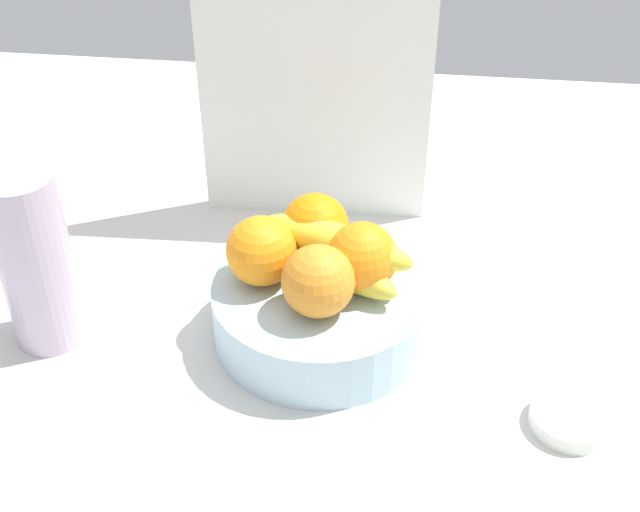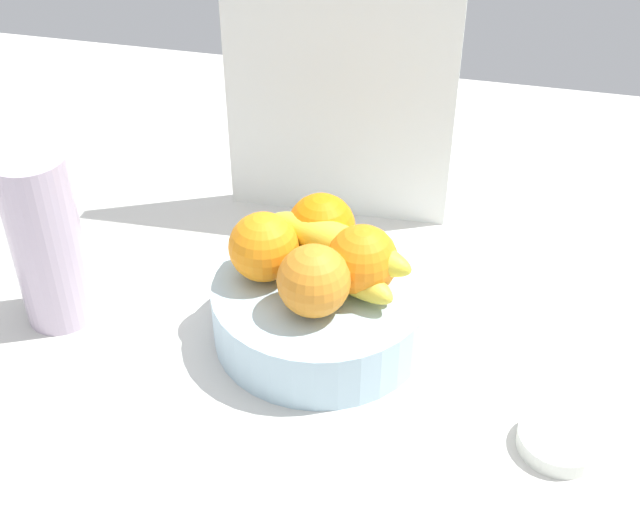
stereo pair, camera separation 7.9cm
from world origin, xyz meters
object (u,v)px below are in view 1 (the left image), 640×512
Objects in this scene: orange_back_left at (261,251)px; thermos_tumbler at (35,261)px; banana_bunch at (333,252)px; orange_front_left at (318,281)px; jar_lid at (570,418)px; orange_center at (315,227)px; cutting_board at (314,82)px; fruit_bowl at (320,311)px; orange_front_right at (362,257)px.

orange_back_left is 0.37× the size of thermos_tumbler.
thermos_tumbler is (-22.35, -4.16, -0.19)cm from orange_back_left.
orange_front_left is at bearing -98.23° from banana_bunch.
orange_front_left is at bearing 165.70° from jar_lid.
orange_back_left is at bearing -134.84° from orange_center.
orange_center is 1.00× the size of orange_back_left.
jar_lid is at bearing -52.34° from cutting_board.
cutting_board is (-3.76, 24.51, 14.79)cm from fruit_bowl.
banana_bunch is at bearing 157.19° from orange_front_right.
jar_lid is (24.02, -12.03, -8.68)cm from banana_bunch.
thermos_tumbler is (-28.47, -3.54, 6.67)cm from fruit_bowl.
orange_center and orange_back_left have the same top height.
orange_center reaches higher than fruit_bowl.
jar_lid is (26.33, -15.50, -9.23)cm from orange_center.
fruit_bowl is 28.88cm from cutting_board.
fruit_bowl is 27.12cm from jar_lid.
banana_bunch is 28.23cm from jar_lid.
orange_back_left is at bearing 146.39° from orange_front_left.
banana_bunch is 0.88× the size of thermos_tumbler.
orange_front_left is 1.00× the size of orange_center.
orange_back_left is at bearing 10.55° from thermos_tumbler.
orange_front_left is 27.25cm from jar_lid.
thermos_tumbler is at bearing 179.83° from orange_front_left.
orange_front_right is 0.42× the size of banana_bunch.
banana_bunch is at bearing 10.75° from thermos_tumbler.
orange_front_right is 26.25cm from cutting_board.
jar_lid is at bearing -21.63° from fruit_bowl.
orange_front_right is (4.16, 0.78, 6.86)cm from fruit_bowl.
cutting_board reaches higher than jar_lid.
jar_lid is at bearing -14.30° from orange_front_left.
thermos_tumbler is at bearing -169.45° from orange_back_left.
orange_front_right is at bearing 48.53° from orange_front_left.
thermos_tumbler is (-24.70, -28.06, -8.11)cm from cutting_board.
orange_front_right reaches higher than banana_bunch.
orange_back_left is 25.29cm from cutting_board.
orange_front_right and orange_back_left have the same top height.
fruit_bowl is at bearing 7.09° from thermos_tumbler.
jar_lid is at bearing -6.83° from thermos_tumbler.
fruit_bowl is 3.10× the size of orange_front_right.
orange_center is at bearing 102.38° from fruit_bowl.
banana_bunch is at bearing -56.39° from orange_center.
jar_lid is (24.85, -6.33, -9.23)cm from orange_front_left.
fruit_bowl is at bearing -169.39° from orange_front_right.
cutting_board is (2.36, 23.90, 7.93)cm from orange_back_left.
cutting_board is at bearing 102.20° from banana_bunch.
thermos_tumbler is at bearing -169.25° from banana_bunch.
orange_center is 0.20× the size of cutting_board.
orange_front_right is 7.19cm from orange_center.
cutting_board is (-2.54, 18.97, 7.93)cm from orange_center.
thermos_tumbler is at bearing 173.17° from jar_lid.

